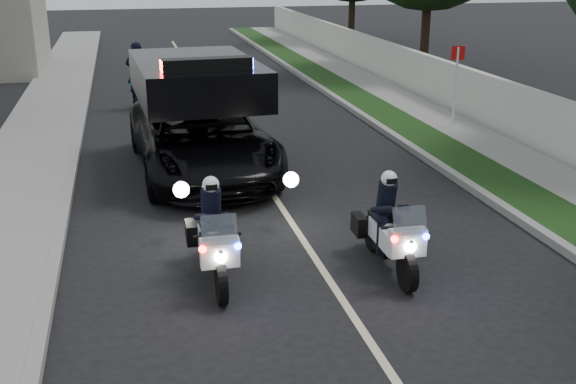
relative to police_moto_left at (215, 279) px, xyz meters
name	(u,v)px	position (x,y,z in m)	size (l,w,h in m)	color
curb_right	(420,153)	(5.78, 5.57, 0.07)	(0.20, 60.00, 0.15)	gray
grass_verge	(446,151)	(6.48, 5.57, 0.08)	(1.20, 60.00, 0.16)	#193814
sidewalk_right	(494,148)	(7.78, 5.57, 0.08)	(1.40, 60.00, 0.16)	gray
property_wall	(533,120)	(8.78, 5.57, 0.75)	(0.22, 60.00, 1.50)	beige
curb_left	(71,177)	(-2.42, 5.57, 0.07)	(0.20, 60.00, 0.15)	gray
sidewalk_left	(18,180)	(-3.52, 5.57, 0.08)	(2.00, 60.00, 0.16)	gray
lane_marking	(255,167)	(1.68, 5.57, 0.00)	(0.12, 50.00, 0.01)	#BFB78C
police_moto_left	(215,279)	(0.00, 0.00, 0.00)	(0.66, 1.89, 1.60)	silver
police_moto_right	(388,268)	(2.70, -0.26, 0.00)	(0.65, 1.85, 1.58)	silver
police_suv	(203,172)	(0.45, 5.48, 0.00)	(2.78, 6.01, 2.92)	black
bicycle	(140,109)	(-0.70, 12.73, 0.00)	(0.59, 1.70, 0.89)	black
cyclist	(140,109)	(-0.70, 12.73, 0.00)	(0.69, 0.46, 1.92)	black
sign_post	(452,131)	(7.68, 7.72, 0.00)	(0.38, 0.38, 2.42)	red
tree_right_d	(423,72)	(11.04, 17.35, 0.00)	(6.89, 6.89, 11.48)	#1B3D14
tree_right_e	(351,41)	(11.49, 28.26, 0.00)	(5.93, 5.93, 9.89)	black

